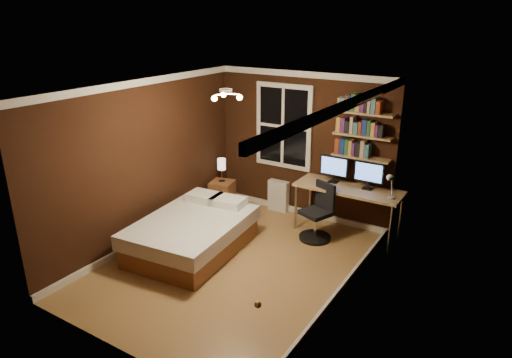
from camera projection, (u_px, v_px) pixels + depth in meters
The scene contains 24 objects.
floor at pixel (234, 264), 6.51m from camera, with size 4.20×4.20×0.00m, color olive.
wall_back at pixel (302, 146), 7.76m from camera, with size 3.20×0.04×2.50m, color black.
wall_left at pixel (145, 162), 6.89m from camera, with size 0.04×4.20×2.50m, color black.
wall_right at pixel (345, 207), 5.29m from camera, with size 0.04×4.20×2.50m, color black.
ceiling at pixel (230, 87), 5.66m from camera, with size 3.20×4.20×0.02m, color white.
window at pixel (284, 126), 7.81m from camera, with size 1.06×0.06×1.46m, color silver.
door at pixel (279, 287), 4.14m from camera, with size 0.03×0.82×2.05m, color black, non-canonical shape.
door_knob at pixel (258, 305), 3.93m from camera, with size 0.06×0.06×0.06m, color gold.
ceiling_fixture at pixel (226, 97), 5.62m from camera, with size 0.44×0.44×0.18m, color beige, non-canonical shape.
bookshelf_lower at pixel (361, 157), 7.13m from camera, with size 0.92×0.22×0.03m, color #A37F4F.
books_row_lower at pixel (362, 149), 7.09m from camera, with size 0.48×0.16×0.23m, color maroon, non-canonical shape.
bookshelf_middle at pixel (363, 136), 7.01m from camera, with size 0.92×0.22×0.03m, color #A37F4F.
books_row_middle at pixel (363, 127), 6.97m from camera, with size 0.66×0.16×0.23m, color navy, non-canonical shape.
bookshelf_upper at pixel (365, 113), 6.89m from camera, with size 0.92×0.22×0.03m, color #A37F4F.
books_row_upper at pixel (365, 105), 6.85m from camera, with size 0.66×0.16×0.23m, color #214E2C, non-canonical shape.
bed at pixel (193, 233), 6.81m from camera, with size 1.52×1.99×0.64m.
nightstand at pixel (222, 194), 8.36m from camera, with size 0.40×0.40×0.50m, color brown.
bedside_lamp at pixel (222, 170), 8.20m from camera, with size 0.15×0.15×0.43m, color beige, non-canonical shape.
radiator at pixel (278, 196), 8.20m from camera, with size 0.38×0.13×0.57m, color silver.
desk at pixel (348, 191), 7.18m from camera, with size 1.68×0.63×0.80m.
monitor_left at pixel (334, 169), 7.30m from camera, with size 0.47×0.12×0.44m, color black, non-canonical shape.
monitor_right at pixel (369, 176), 7.01m from camera, with size 0.47×0.12×0.44m, color black, non-canonical shape.
desk_lamp at pixel (390, 186), 6.60m from camera, with size 0.14×0.32×0.44m, color silver, non-canonical shape.
office_chair at pixel (318, 219), 7.15m from camera, with size 0.53×0.53×0.91m.
Camera 1 is at (3.30, -4.68, 3.35)m, focal length 32.00 mm.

